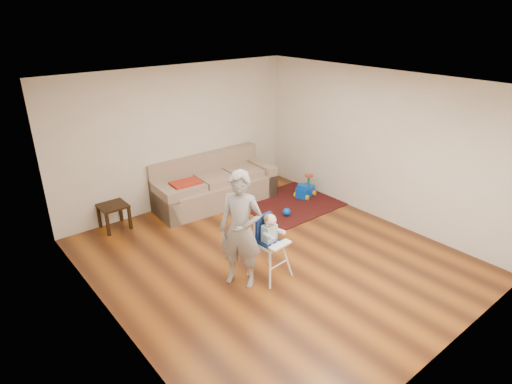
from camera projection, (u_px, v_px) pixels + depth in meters
ground at (272, 258)px, 6.77m from camera, size 5.50×5.50×0.00m
room_envelope at (251, 136)px, 6.40m from camera, size 5.04×5.52×2.72m
sofa at (214, 181)px, 8.49m from camera, size 2.50×1.15×0.94m
side_table at (114, 216)px, 7.59m from camera, size 0.46×0.46×0.46m
area_rug at (294, 202)px, 8.69m from camera, size 2.06×1.54×0.02m
ride_on_toy at (305, 186)px, 8.85m from camera, size 0.46×0.38×0.44m
toy_ball at (287, 212)px, 8.07m from camera, size 0.15×0.15×0.15m
high_chair at (270, 247)px, 6.14m from camera, size 0.50×0.50×1.01m
adult at (241, 230)px, 5.84m from camera, size 0.67×0.74×1.70m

